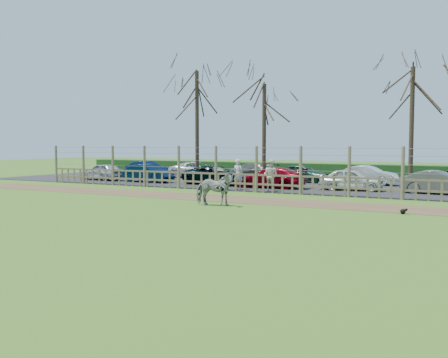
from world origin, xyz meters
The scene contains 23 objects.
ground centered at (0.00, 0.00, 0.00)m, with size 120.00×120.00×0.00m, color olive.
dirt_strip centered at (0.00, 4.50, 0.01)m, with size 34.00×2.80×0.01m, color brown.
asphalt centered at (0.00, 14.50, 0.02)m, with size 44.00×13.00×0.04m, color #232326.
hedge centered at (0.00, 21.50, 0.55)m, with size 46.00×2.00×1.10m, color #1E4716.
fence centered at (0.00, 8.00, 0.80)m, with size 30.16×0.16×2.50m.
tree_left centered at (-6.50, 12.50, 5.62)m, with size 4.80×4.80×7.88m.
tree_mid centered at (-2.00, 13.50, 4.87)m, with size 4.80×4.80×6.83m.
tree_right centered at (7.00, 14.00, 5.24)m, with size 4.80×4.80×7.35m.
zebra centered at (0.91, 1.83, 0.72)m, with size 0.78×1.71×1.45m, color gray.
visitor_a centered at (-1.44, 8.66, 0.90)m, with size 0.63×0.41×1.72m, color #BDB4BC.
visitor_b centered at (0.54, 8.68, 0.90)m, with size 0.84×0.65×1.72m, color beige.
crow centered at (8.31, 3.04, 0.11)m, with size 0.27×0.20×0.22m.
car_0 centered at (-13.36, 10.72, 0.64)m, with size 1.42×3.52×1.20m, color #BBB6C5.
car_1 centered at (-9.36, 10.77, 0.64)m, with size 1.27×3.64×1.20m, color #07203C.
car_2 centered at (-4.34, 11.22, 0.64)m, with size 1.99×4.32×1.20m, color black.
car_3 centered at (-0.31, 10.65, 0.64)m, with size 1.68×4.13×1.20m, color maroon.
car_4 centered at (4.29, 11.28, 0.64)m, with size 1.42×3.52×1.20m, color silver.
car_5 centered at (8.75, 11.39, 0.64)m, with size 1.27×3.64×1.20m, color #64615E.
car_7 centered at (-13.14, 15.69, 0.64)m, with size 1.27×3.64×1.20m, color #0A1749.
car_8 centered at (-8.65, 16.07, 0.64)m, with size 1.99×4.32×1.20m, color silver.
car_9 centered at (-4.32, 16.19, 0.64)m, with size 1.68×4.13×1.20m, color #646659.
car_10 centered at (-0.12, 15.80, 0.64)m, with size 1.42×3.52×1.20m, color #214834.
car_11 centered at (4.23, 15.76, 0.64)m, with size 1.27×3.64×1.20m, color silver.
Camera 1 is at (11.23, -16.35, 2.60)m, focal length 40.00 mm.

